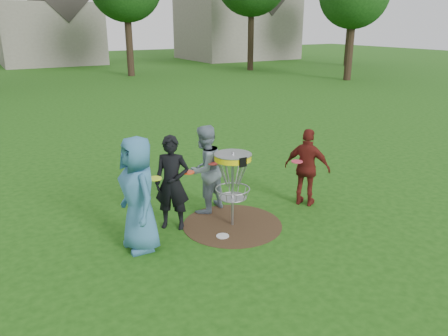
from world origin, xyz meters
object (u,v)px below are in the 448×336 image
player_blue (139,194)px  player_black (172,183)px  player_grey (205,169)px  disc_golf_basket (233,172)px  player_maroon (307,168)px

player_blue → player_black: player_blue is taller
player_grey → disc_golf_basket: (0.13, -0.82, 0.17)m
player_maroon → player_black: bearing=48.4°
player_grey → player_maroon: player_grey is taller
player_maroon → disc_golf_basket: size_ratio=1.12×
player_black → player_maroon: (2.71, -0.39, -0.06)m
player_blue → player_black: bearing=117.9°
disc_golf_basket → player_grey: bearing=98.7°
player_blue → player_maroon: size_ratio=1.21×
player_blue → player_black: 0.87m
player_blue → player_black: (0.76, 0.43, -0.10)m
player_blue → player_grey: player_blue is taller
player_black → disc_golf_basket: 1.07m
player_grey → player_maroon: size_ratio=1.09×
player_grey → disc_golf_basket: bearing=77.2°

